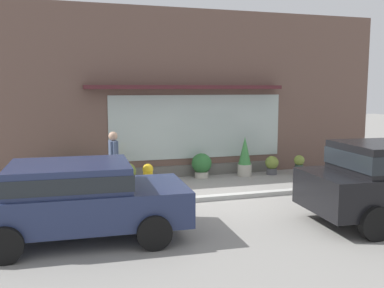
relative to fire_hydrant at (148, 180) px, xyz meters
The scene contains 13 objects.
ground_plane 1.91m from the fire_hydrant, 20.20° to the right, with size 60.00×60.00×0.00m, color gray.
curb_strip 1.97m from the fire_hydrant, 25.78° to the right, with size 14.00×0.24×0.12m, color #B2B2AD.
storefront 3.79m from the fire_hydrant, 55.63° to the left, with size 14.00×0.81×5.39m.
fire_hydrant is the anchor object (origin of this frame).
pedestrian_with_handbag 1.07m from the fire_hydrant, behind, with size 0.23×0.68×1.76m.
parked_car_navy 3.39m from the fire_hydrant, 124.72° to the right, with size 4.10×2.26×1.47m.
potted_plant_window_left 2.60m from the fire_hydrant, 136.18° to the left, with size 0.69×0.69×0.88m.
potted_plant_corner_tall 2.88m from the fire_hydrant, 42.06° to the left, with size 0.65×0.65×0.79m.
potted_plant_low_front 5.67m from the fire_hydrant, 15.59° to the left, with size 0.35×0.35×0.64m.
potted_plant_window_center 4.03m from the fire_hydrant, 26.70° to the left, with size 0.46×0.46×1.30m.
potted_plant_by_entrance 3.17m from the fire_hydrant, 148.71° to the left, with size 0.40×0.40×0.60m.
potted_plant_window_right 1.63m from the fire_hydrant, 100.44° to the left, with size 0.50×0.50×0.66m.
potted_plant_near_hydrant 4.87m from the fire_hydrant, 20.87° to the left, with size 0.45×0.45×0.62m.
Camera 1 is at (-3.93, -10.45, 2.88)m, focal length 40.46 mm.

